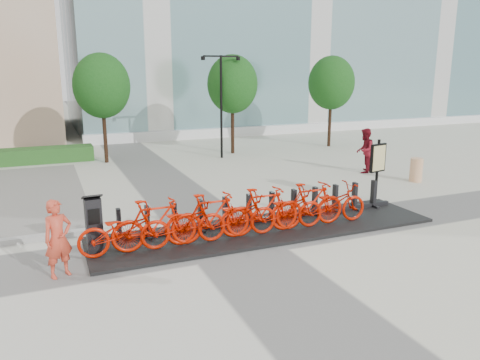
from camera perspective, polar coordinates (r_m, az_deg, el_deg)
name	(u,v)px	position (r m, az deg, el deg)	size (l,w,h in m)	color
ground	(227,240)	(12.27, -1.60, -7.38)	(120.00, 120.00, 0.00)	beige
hedge_b	(27,156)	(24.25, -24.56, 2.66)	(6.00, 1.20, 0.70)	#195117
tree_1	(102,86)	(22.87, -16.50, 10.93)	(2.60, 2.60, 5.10)	black
tree_2	(232,84)	(24.49, -0.93, 11.59)	(2.60, 2.60, 5.10)	black
tree_3	(331,83)	(27.30, 11.08, 11.53)	(2.60, 2.60, 5.10)	black
streetlamp	(221,95)	(23.21, -2.31, 10.36)	(2.00, 0.20, 5.00)	black
dock_pad	(267,229)	(13.01, 3.29, -5.99)	(9.60, 2.40, 0.08)	black
dock_rail_posts	(262,208)	(13.29, 2.65, -3.44)	(8.02, 0.50, 0.85)	black
bike_0	(125,230)	(11.38, -13.89, -5.99)	(0.76, 2.17, 1.14)	#B91400
bike_1	(155,224)	(11.48, -10.35, -5.31)	(0.59, 2.10, 1.26)	#B91400
bike_2	(184,223)	(11.66, -6.87, -5.21)	(0.76, 2.17, 1.14)	#B91400
bike_3	(211,217)	(11.85, -3.52, -4.52)	(0.59, 2.10, 1.26)	#B91400
bike_4	(238,216)	(12.11, -0.29, -4.41)	(0.76, 2.17, 1.14)	#B91400
bike_5	(263,210)	(12.37, 2.79, -3.73)	(0.59, 2.10, 1.26)	#B91400
bike_6	(287,210)	(12.71, 5.73, -3.61)	(0.76, 2.17, 1.14)	#B91400
bike_7	(310,204)	(13.04, 8.52, -2.97)	(0.59, 2.10, 1.26)	#B91400
bike_8	(332,204)	(13.43, 11.14, -2.87)	(0.76, 2.17, 1.14)	#B91400
kiosk	(94,224)	(11.66, -17.38, -5.12)	(0.46, 0.40, 1.44)	black
worker_red	(58,239)	(10.68, -21.30, -6.67)	(0.62, 0.41, 1.70)	#C73E28
pedestrian	(365,151)	(20.72, 14.95, 3.49)	(0.93, 0.72, 1.91)	maroon
construction_barrel	(416,170)	(19.74, 20.68, 1.16)	(0.49, 0.49, 0.94)	orange
map_sign	(378,161)	(16.23, 16.47, 2.29)	(0.69, 0.25, 2.09)	black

